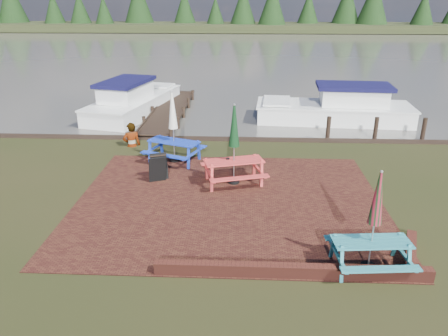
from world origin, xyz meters
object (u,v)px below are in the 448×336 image
object	(u,v)px
boat_jetty	(133,102)
chalkboard	(158,168)
person	(130,123)
picnic_table_red	(234,157)
boat_near	(337,110)
jetty	(169,111)
picnic_table_teal	(372,236)
picnic_table_blue	(174,138)

from	to	relation	value
boat_jetty	chalkboard	bearing A→B (deg)	-58.51
chalkboard	person	world-z (taller)	person
picnic_table_red	boat_near	xyz separation A→B (m)	(4.88, 8.32, -0.50)
jetty	boat_jetty	size ratio (longest dim) A/B	1.21
picnic_table_teal	person	xyz separation A→B (m)	(-7.35, 8.10, 0.15)
boat_jetty	person	world-z (taller)	person
boat_jetty	picnic_table_blue	bearing A→B (deg)	-52.86
picnic_table_blue	person	distance (m)	2.55
jetty	person	world-z (taller)	person
picnic_table_teal	person	bearing A→B (deg)	127.20
boat_jetty	jetty	bearing A→B (deg)	-1.44
picnic_table_red	boat_jetty	size ratio (longest dim) A/B	0.35
picnic_table_red	person	world-z (taller)	picnic_table_red
picnic_table_blue	boat_jetty	distance (m)	8.22
picnic_table_teal	chalkboard	world-z (taller)	picnic_table_teal
picnic_table_teal	picnic_table_blue	xyz separation A→B (m)	(-5.37, 6.50, 0.08)
picnic_table_red	chalkboard	xyz separation A→B (m)	(-2.46, 0.06, -0.45)
jetty	boat_jetty	world-z (taller)	boat_jetty
picnic_table_blue	picnic_table_teal	bearing A→B (deg)	-28.96
picnic_table_teal	boat_jetty	bearing A→B (deg)	116.90
picnic_table_blue	boat_jetty	bearing A→B (deg)	135.60
picnic_table_teal	boat_near	distance (m)	13.05
chalkboard	person	bearing A→B (deg)	95.41
picnic_table_teal	picnic_table_red	world-z (taller)	picnic_table_red
chalkboard	boat_jetty	size ratio (longest dim) A/B	0.12
jetty	boat_near	xyz separation A→B (m)	(8.48, -0.55, 0.30)
picnic_table_teal	picnic_table_red	bearing A→B (deg)	119.27
boat_near	picnic_table_blue	bearing A→B (deg)	136.09
boat_near	person	xyz separation A→B (m)	(-9.09, -4.82, 0.56)
picnic_table_teal	boat_jetty	distance (m)	16.48
jetty	chalkboard	bearing A→B (deg)	-82.65
picnic_table_teal	jetty	size ratio (longest dim) A/B	0.26
picnic_table_red	picnic_table_blue	world-z (taller)	picnic_table_red
picnic_table_teal	picnic_table_red	distance (m)	5.57
picnic_table_teal	boat_near	size ratio (longest dim) A/B	0.31
picnic_table_teal	jetty	distance (m)	15.08
picnic_table_blue	person	xyz separation A→B (m)	(-1.99, 1.60, 0.07)
chalkboard	jetty	size ratio (longest dim) A/B	0.10
chalkboard	jetty	xyz separation A→B (m)	(-1.14, 8.81, -0.34)
picnic_table_red	person	bearing A→B (deg)	124.06
picnic_table_red	picnic_table_blue	bearing A→B (deg)	123.33
picnic_table_red	chalkboard	distance (m)	2.51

